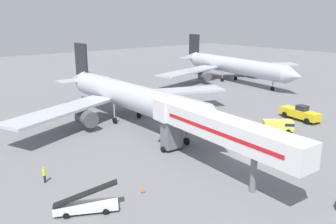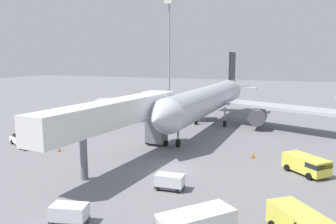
{
  "view_description": "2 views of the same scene",
  "coord_description": "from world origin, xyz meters",
  "px_view_note": "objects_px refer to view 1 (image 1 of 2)",
  "views": [
    {
      "loc": [
        -35.15,
        -25.9,
        17.94
      ],
      "look_at": [
        -3.31,
        12.52,
        4.27
      ],
      "focal_mm": 36.93,
      "sensor_mm": 36.0,
      "label": 1
    },
    {
      "loc": [
        12.61,
        -32.49,
        11.7
      ],
      "look_at": [
        -5.63,
        12.09,
        4.05
      ],
      "focal_mm": 36.83,
      "sensor_mm": 36.0,
      "label": 2
    }
  ],
  "objects_px": {
    "belt_loader_truck": "(86,205)",
    "airplane_background": "(231,65)",
    "airplane_at_gate": "(128,96)",
    "baggage_cart_near_left": "(291,162)",
    "ground_crew_worker_foreground": "(44,174)",
    "safety_cone_alpha": "(236,131)",
    "service_van_outer_right": "(279,125)",
    "pushback_tug": "(300,113)",
    "jet_bridge": "(212,128)",
    "safety_cone_bravo": "(143,190)"
  },
  "relations": [
    {
      "from": "belt_loader_truck",
      "to": "airplane_background",
      "type": "height_order",
      "value": "airplane_background"
    },
    {
      "from": "airplane_at_gate",
      "to": "baggage_cart_near_left",
      "type": "relative_size",
      "value": 17.46
    },
    {
      "from": "baggage_cart_near_left",
      "to": "ground_crew_worker_foreground",
      "type": "xyz_separation_m",
      "value": [
        -24.87,
        15.47,
        0.21
      ]
    },
    {
      "from": "ground_crew_worker_foreground",
      "to": "safety_cone_alpha",
      "type": "relative_size",
      "value": 2.8
    },
    {
      "from": "airplane_background",
      "to": "service_van_outer_right",
      "type": "bearing_deg",
      "value": -129.79
    },
    {
      "from": "airplane_at_gate",
      "to": "pushback_tug",
      "type": "height_order",
      "value": "airplane_at_gate"
    },
    {
      "from": "airplane_background",
      "to": "airplane_at_gate",
      "type": "bearing_deg",
      "value": -161.4
    },
    {
      "from": "safety_cone_alpha",
      "to": "airplane_background",
      "type": "bearing_deg",
      "value": 41.7
    },
    {
      "from": "belt_loader_truck",
      "to": "service_van_outer_right",
      "type": "relative_size",
      "value": 1.25
    },
    {
      "from": "belt_loader_truck",
      "to": "airplane_background",
      "type": "relative_size",
      "value": 0.12
    },
    {
      "from": "safety_cone_alpha",
      "to": "airplane_background",
      "type": "xyz_separation_m",
      "value": [
        35.41,
        31.55,
        4.29
      ]
    },
    {
      "from": "jet_bridge",
      "to": "safety_cone_alpha",
      "type": "distance_m",
      "value": 16.17
    },
    {
      "from": "safety_cone_bravo",
      "to": "ground_crew_worker_foreground",
      "type": "bearing_deg",
      "value": 128.98
    },
    {
      "from": "belt_loader_truck",
      "to": "safety_cone_alpha",
      "type": "relative_size",
      "value": 9.1
    },
    {
      "from": "pushback_tug",
      "to": "airplane_background",
      "type": "xyz_separation_m",
      "value": [
        20.94,
        34.19,
        3.34
      ]
    },
    {
      "from": "ground_crew_worker_foreground",
      "to": "safety_cone_alpha",
      "type": "xyz_separation_m",
      "value": [
        30.25,
        -2.49,
        -0.66
      ]
    },
    {
      "from": "safety_cone_bravo",
      "to": "airplane_at_gate",
      "type": "bearing_deg",
      "value": 59.83
    },
    {
      "from": "jet_bridge",
      "to": "belt_loader_truck",
      "type": "relative_size",
      "value": 3.81
    },
    {
      "from": "service_van_outer_right",
      "to": "safety_cone_bravo",
      "type": "height_order",
      "value": "service_van_outer_right"
    },
    {
      "from": "safety_cone_alpha",
      "to": "airplane_background",
      "type": "distance_m",
      "value": 47.62
    },
    {
      "from": "baggage_cart_near_left",
      "to": "airplane_background",
      "type": "height_order",
      "value": "airplane_background"
    },
    {
      "from": "belt_loader_truck",
      "to": "service_van_outer_right",
      "type": "bearing_deg",
      "value": 3.58
    },
    {
      "from": "pushback_tug",
      "to": "safety_cone_alpha",
      "type": "xyz_separation_m",
      "value": [
        -14.47,
        2.65,
        -0.95
      ]
    },
    {
      "from": "airplane_background",
      "to": "safety_cone_alpha",
      "type": "bearing_deg",
      "value": -138.3
    },
    {
      "from": "jet_bridge",
      "to": "safety_cone_bravo",
      "type": "xyz_separation_m",
      "value": [
        -9.54,
        0.84,
        -5.16
      ]
    },
    {
      "from": "airplane_at_gate",
      "to": "service_van_outer_right",
      "type": "height_order",
      "value": "airplane_at_gate"
    },
    {
      "from": "safety_cone_alpha",
      "to": "ground_crew_worker_foreground",
      "type": "bearing_deg",
      "value": 175.29
    },
    {
      "from": "pushback_tug",
      "to": "airplane_background",
      "type": "height_order",
      "value": "airplane_background"
    },
    {
      "from": "pushback_tug",
      "to": "service_van_outer_right",
      "type": "bearing_deg",
      "value": -171.85
    },
    {
      "from": "airplane_at_gate",
      "to": "safety_cone_bravo",
      "type": "relative_size",
      "value": 74.27
    },
    {
      "from": "service_van_outer_right",
      "to": "safety_cone_bravo",
      "type": "bearing_deg",
      "value": -175.04
    },
    {
      "from": "ground_crew_worker_foreground",
      "to": "airplane_background",
      "type": "distance_m",
      "value": 71.89
    },
    {
      "from": "pushback_tug",
      "to": "belt_loader_truck",
      "type": "distance_m",
      "value": 44.08
    },
    {
      "from": "ground_crew_worker_foreground",
      "to": "airplane_at_gate",
      "type": "bearing_deg",
      "value": 34.14
    },
    {
      "from": "airplane_at_gate",
      "to": "airplane_background",
      "type": "bearing_deg",
      "value": 18.6
    },
    {
      "from": "jet_bridge",
      "to": "service_van_outer_right",
      "type": "xyz_separation_m",
      "value": [
        19.43,
        3.36,
        -4.42
      ]
    },
    {
      "from": "safety_cone_alpha",
      "to": "airplane_background",
      "type": "height_order",
      "value": "airplane_background"
    },
    {
      "from": "jet_bridge",
      "to": "pushback_tug",
      "type": "height_order",
      "value": "jet_bridge"
    },
    {
      "from": "pushback_tug",
      "to": "service_van_outer_right",
      "type": "xyz_separation_m",
      "value": [
        -8.56,
        -1.23,
        -0.23
      ]
    },
    {
      "from": "safety_cone_bravo",
      "to": "safety_cone_alpha",
      "type": "bearing_deg",
      "value": 15.48
    },
    {
      "from": "airplane_at_gate",
      "to": "belt_loader_truck",
      "type": "distance_m",
      "value": 30.02
    },
    {
      "from": "airplane_background",
      "to": "ground_crew_worker_foreground",
      "type": "bearing_deg",
      "value": -156.13
    },
    {
      "from": "ground_crew_worker_foreground",
      "to": "baggage_cart_near_left",
      "type": "bearing_deg",
      "value": -31.87
    },
    {
      "from": "service_van_outer_right",
      "to": "safety_cone_alpha",
      "type": "height_order",
      "value": "service_van_outer_right"
    },
    {
      "from": "jet_bridge",
      "to": "pushback_tug",
      "type": "bearing_deg",
      "value": 9.3
    },
    {
      "from": "safety_cone_bravo",
      "to": "baggage_cart_near_left",
      "type": "bearing_deg",
      "value": -20.43
    },
    {
      "from": "belt_loader_truck",
      "to": "baggage_cart_near_left",
      "type": "bearing_deg",
      "value": -15.95
    },
    {
      "from": "airplane_at_gate",
      "to": "ground_crew_worker_foreground",
      "type": "xyz_separation_m",
      "value": [
        -20.38,
        -13.82,
        -3.64
      ]
    },
    {
      "from": "airplane_at_gate",
      "to": "safety_cone_alpha",
      "type": "relative_size",
      "value": 68.42
    },
    {
      "from": "baggage_cart_near_left",
      "to": "service_van_outer_right",
      "type": "bearing_deg",
      "value": 38.89
    }
  ]
}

